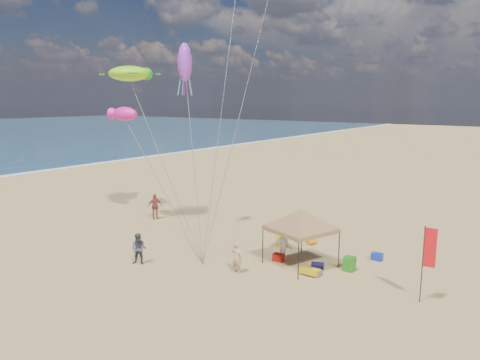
% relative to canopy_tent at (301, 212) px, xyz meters
% --- Properties ---
extents(ground, '(280.00, 280.00, 0.00)m').
position_rel_canopy_tent_xyz_m(ground, '(-3.50, -3.26, -2.75)').
color(ground, tan).
rests_on(ground, ground).
extents(canopy_tent, '(5.06, 5.06, 3.31)m').
position_rel_canopy_tent_xyz_m(canopy_tent, '(0.00, 0.00, 0.00)').
color(canopy_tent, black).
rests_on(canopy_tent, ground).
extents(feather_flag, '(0.49, 0.10, 3.23)m').
position_rel_canopy_tent_xyz_m(feather_flag, '(6.12, -0.81, -0.61)').
color(feather_flag, black).
rests_on(feather_flag, ground).
extents(cooler_red, '(0.54, 0.38, 0.38)m').
position_rel_canopy_tent_xyz_m(cooler_red, '(-1.17, -0.12, -2.56)').
color(cooler_red, '#B3160E').
rests_on(cooler_red, ground).
extents(cooler_blue, '(0.54, 0.38, 0.38)m').
position_rel_canopy_tent_xyz_m(cooler_blue, '(2.90, 2.94, -2.56)').
color(cooler_blue, '#1527AC').
rests_on(cooler_blue, ground).
extents(bag_navy, '(0.69, 0.54, 0.36)m').
position_rel_canopy_tent_xyz_m(bag_navy, '(0.95, 0.04, -2.57)').
color(bag_navy, '#120D3C').
rests_on(bag_navy, ground).
extents(bag_orange, '(0.54, 0.69, 0.36)m').
position_rel_canopy_tent_xyz_m(bag_orange, '(-1.00, 3.28, -2.57)').
color(bag_orange, orange).
rests_on(bag_orange, ground).
extents(chair_green, '(0.50, 0.50, 0.70)m').
position_rel_canopy_tent_xyz_m(chair_green, '(2.29, 0.73, -2.40)').
color(chair_green, '#1B7A16').
rests_on(chair_green, ground).
extents(chair_yellow, '(0.50, 0.50, 0.70)m').
position_rel_canopy_tent_xyz_m(chair_yellow, '(-2.16, 1.85, -2.40)').
color(chair_yellow, '#C9D717').
rests_on(chair_yellow, ground).
extents(crate_grey, '(0.34, 0.30, 0.28)m').
position_rel_canopy_tent_xyz_m(crate_grey, '(1.34, -0.75, -2.61)').
color(crate_grey, slate).
rests_on(crate_grey, ground).
extents(beach_cart, '(0.90, 0.50, 0.24)m').
position_rel_canopy_tent_xyz_m(beach_cart, '(0.99, -0.88, -2.55)').
color(beach_cart, gold).
rests_on(beach_cart, ground).
extents(person_near_a, '(0.59, 0.41, 1.55)m').
position_rel_canopy_tent_xyz_m(person_near_a, '(-1.98, -2.64, -1.98)').
color(person_near_a, tan).
rests_on(person_near_a, ground).
extents(person_near_b, '(0.96, 0.88, 1.60)m').
position_rel_canopy_tent_xyz_m(person_near_b, '(-6.62, -4.59, -1.96)').
color(person_near_b, '#383E4C').
rests_on(person_near_b, ground).
extents(person_near_c, '(1.16, 0.76, 1.69)m').
position_rel_canopy_tent_xyz_m(person_near_c, '(-1.10, 0.24, -1.91)').
color(person_near_c, silver).
rests_on(person_near_c, ground).
extents(person_far_a, '(0.82, 1.14, 1.79)m').
position_rel_canopy_tent_xyz_m(person_far_a, '(-12.39, 2.02, -1.86)').
color(person_far_a, '#99413A').
rests_on(person_far_a, ground).
extents(turtle_kite, '(3.19, 2.70, 0.97)m').
position_rel_canopy_tent_xyz_m(turtle_kite, '(-12.88, 0.64, 7.04)').
color(turtle_kite, '#89F011').
rests_on(turtle_kite, ground).
extents(fish_kite, '(2.08, 1.08, 0.91)m').
position_rel_canopy_tent_xyz_m(fish_kite, '(-13.17, 0.43, 4.49)').
color(fish_kite, '#E919A1').
rests_on(fish_kite, ground).
extents(squid_kite, '(1.09, 1.09, 2.24)m').
position_rel_canopy_tent_xyz_m(squid_kite, '(-8.44, 1.06, 7.56)').
color(squid_kite, purple).
rests_on(squid_kite, ground).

